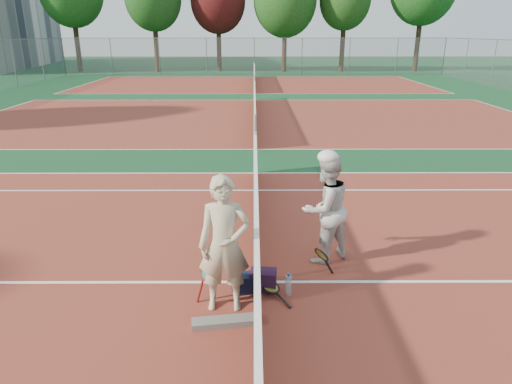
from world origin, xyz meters
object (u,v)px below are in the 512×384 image
Objects in this scene: racket_spare at (271,289)px; racket_red at (206,281)px; sports_bag_purple at (263,280)px; water_bottle at (288,286)px; net_main at (256,251)px; player_a at (224,245)px; sports_bag_navy at (244,283)px; player_b at (325,209)px; racket_black_held at (321,263)px.

racket_red is at bearing 67.44° from racket_spare.
water_bottle is (0.35, -0.15, 0.00)m from sports_bag_purple.
net_main is 0.85m from racket_red.
player_a is 5.58× the size of sports_bag_navy.
water_bottle is at bearing -23.35° from sports_bag_purple.
net_main is at bearing 1.82° from racket_spare.
player_a reaches higher than racket_red.
player_b is 0.89m from racket_black_held.
racket_spare is at bearing 168.73° from water_bottle.
racket_black_held is at bearing 46.58° from player_b.
sports_bag_purple is 1.22× the size of water_bottle.
sports_bag_purple is at bearing -10.77° from racket_red.
player_b is (1.49, 1.35, -0.04)m from player_a.
player_a is 0.70m from racket_red.
player_b reaches higher than sports_bag_purple.
racket_black_held is 1.57× the size of sports_bag_navy.
sports_bag_purple is at bearing 156.65° from water_bottle.
racket_spare is 1.62× the size of sports_bag_purple.
sports_bag_navy is (-0.18, -0.24, -0.38)m from net_main.
sports_bag_navy is at bearing 56.82° from player_a.
sports_bag_purple is at bearing 39.00° from player_a.
racket_black_held is (-0.12, -0.63, -0.62)m from player_b.
sports_bag_purple is (-0.98, -0.92, -0.73)m from player_b.
sports_bag_purple is at bearing 10.60° from sports_bag_navy.
player_a reaches higher than sports_bag_purple.
player_a is at bearing -10.55° from racket_black_held.
player_b is 1.44m from water_bottle.
player_b reaches higher than racket_black_held.
net_main is at bearing 54.41° from sports_bag_navy.
player_b is at bearing 41.22° from player_a.
player_b is 2.20m from racket_red.
racket_black_held is 1.40× the size of sports_bag_purple.
racket_red is 1.13× the size of racket_black_held.
sports_bag_navy is at bearing -169.40° from sports_bag_purple.
sports_bag_purple is at bearing -19.48° from racket_black_held.
player_a reaches higher than racket_spare.
racket_black_held is at bearing 40.62° from water_bottle.
sports_bag_navy is at bearing -21.38° from racket_black_held.
racket_red is 0.93m from racket_spare.
racket_spare is (0.20, -0.29, -0.44)m from net_main.
racket_black_held is at bearing 5.79° from net_main.
racket_spare is at bearing -18.96° from racket_red.
racket_red is at bearing -161.77° from sports_bag_purple.
player_a is at bearing -162.12° from water_bottle.
player_a is 3.55× the size of racket_black_held.
water_bottle is (-0.51, -0.44, -0.11)m from racket_black_held.
sports_bag_navy is 0.89× the size of sports_bag_purple.
sports_bag_purple is (0.10, -0.19, -0.36)m from net_main.
sports_bag_purple reaches higher than sports_bag_navy.
player_b is at bearing 43.15° from sports_bag_purple.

